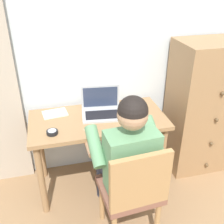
# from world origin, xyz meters

# --- Properties ---
(wall_back) EXTENTS (4.80, 0.05, 2.50)m
(wall_back) POSITION_xyz_m (0.00, 2.20, 1.25)
(wall_back) COLOR silver
(wall_back) RESTS_ON ground_plane
(desk) EXTENTS (1.17, 0.58, 0.74)m
(desk) POSITION_xyz_m (-0.23, 1.84, 0.62)
(desk) COLOR #9E754C
(desk) RESTS_ON ground_plane
(dresser) EXTENTS (0.62, 0.48, 1.32)m
(dresser) POSITION_xyz_m (0.83, 1.91, 0.66)
(dresser) COLOR #9E754C
(dresser) RESTS_ON ground_plane
(chair) EXTENTS (0.45, 0.43, 0.88)m
(chair) POSITION_xyz_m (-0.12, 1.19, 0.49)
(chair) COLOR brown
(chair) RESTS_ON ground_plane
(person_seated) EXTENTS (0.55, 0.60, 1.20)m
(person_seated) POSITION_xyz_m (-0.13, 1.38, 0.67)
(person_seated) COLOR #33384C
(person_seated) RESTS_ON ground_plane
(laptop) EXTENTS (0.37, 0.29, 0.24)m
(laptop) POSITION_xyz_m (-0.19, 1.91, 0.79)
(laptop) COLOR #B7BABF
(laptop) RESTS_ON desk
(computer_mouse) EXTENTS (0.08, 0.11, 0.03)m
(computer_mouse) POSITION_xyz_m (0.13, 1.82, 0.75)
(computer_mouse) COLOR black
(computer_mouse) RESTS_ON desk
(desk_clock) EXTENTS (0.09, 0.09, 0.03)m
(desk_clock) POSITION_xyz_m (-0.63, 1.68, 0.75)
(desk_clock) COLOR black
(desk_clock) RESTS_ON desk
(notebook_pad) EXTENTS (0.23, 0.18, 0.01)m
(notebook_pad) POSITION_xyz_m (-0.59, 2.00, 0.74)
(notebook_pad) COLOR silver
(notebook_pad) RESTS_ON desk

